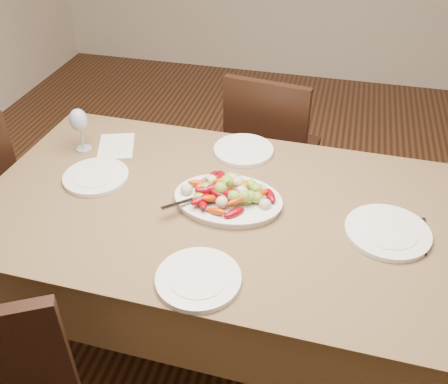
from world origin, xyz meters
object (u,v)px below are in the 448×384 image
Objects in this scene: chair_far at (274,150)px; plate_right at (388,232)px; plate_far at (244,150)px; wine_glass at (80,129)px; plate_left at (96,177)px; dining_table at (224,276)px; serving_platter at (228,201)px; plate_near at (198,279)px.

chair_far reaches higher than plate_right.
plate_far is 0.70m from wine_glass.
wine_glass reaches higher than chair_far.
plate_left is at bearing -147.32° from plate_far.
plate_right is (0.53, -0.90, 0.29)m from chair_far.
chair_far is at bearing 120.61° from plate_right.
plate_right is at bearing -1.69° from dining_table.
plate_left is at bearing 177.03° from plate_right.
plate_right is at bearing -33.64° from plate_far.
dining_table is at bearing 94.38° from chair_far.
wine_glass is at bearing 161.23° from dining_table.
serving_platter is 1.34× the size of plate_right.
plate_right is at bearing 128.61° from chair_far.
serving_platter is at bearing -17.42° from wine_glass.
chair_far is 3.53× the size of plate_near.
dining_table is 0.89m from chair_far.
serving_platter is 0.55m from plate_left.
plate_left is 0.96× the size of plate_near.
chair_far is 1.30m from plate_near.
plate_far is (-0.01, 0.38, 0.39)m from dining_table.
serving_platter is at bearing 95.09° from chair_far.
dining_table is 6.84× the size of plate_near.
dining_table is at bearing 92.37° from plate_near.
chair_far is 1.06m from wine_glass.
plate_left is (-0.59, -0.84, 0.29)m from chair_far.
plate_near is at bearing -87.63° from dining_table.
plate_near is (0.02, -0.39, 0.39)m from dining_table.
wine_glass reaches higher than plate_right.
serving_platter is 0.74m from wine_glass.
chair_far is 0.58m from plate_far.
dining_table is 0.66m from plate_left.
serving_platter is 0.37m from plate_far.
chair_far reaches higher than plate_left.
plate_right is 1.43× the size of wine_glass.
chair_far reaches higher than dining_table.
plate_left is at bearing 175.64° from dining_table.
plate_right and plate_far have the same top height.
serving_platter is at bearing 176.85° from plate_right.
wine_glass reaches higher than dining_table.
plate_right is (1.13, -0.06, 0.00)m from plate_left.
chair_far reaches higher than serving_platter.
plate_left is (-0.54, 0.04, 0.39)m from dining_table.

